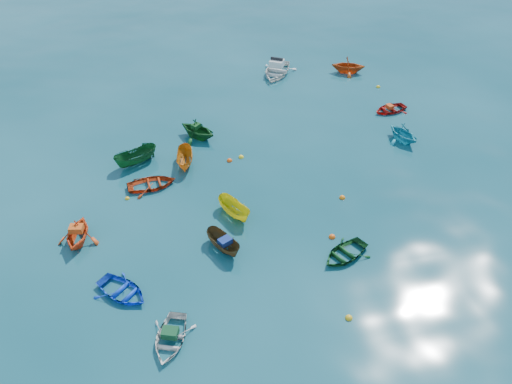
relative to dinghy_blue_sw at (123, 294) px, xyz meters
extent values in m
plane|color=#093744|center=(8.33, 1.30, 0.00)|extent=(160.00, 160.00, 0.00)
imported|color=blue|center=(0.00, 0.00, 0.00)|extent=(3.63, 3.64, 0.62)
imported|color=silver|center=(2.15, -3.35, 0.00)|extent=(2.92, 3.42, 0.60)
imported|color=#4E391C|center=(5.57, 2.12, 0.00)|extent=(2.13, 2.84, 1.04)
imported|color=#E84715|center=(-2.39, 4.51, 0.00)|extent=(2.84, 3.15, 1.45)
imported|color=yellow|center=(6.69, 4.86, 0.00)|extent=(2.17, 2.97, 1.08)
imported|color=#0F4219|center=(11.98, 0.15, 0.00)|extent=(3.58, 3.22, 0.61)
imported|color=teal|center=(20.35, 10.60, 0.00)|extent=(3.05, 3.30, 1.44)
imported|color=#AB300E|center=(1.94, 8.82, 0.00)|extent=(3.32, 2.52, 0.65)
imported|color=#C26A12|center=(4.34, 10.85, 0.00)|extent=(1.47, 3.03, 1.13)
imported|color=#124D1B|center=(5.61, 14.22, 0.00)|extent=(3.97, 3.98, 1.59)
imported|color=#A4120D|center=(21.35, 14.93, 0.00)|extent=(3.21, 2.60, 0.59)
imported|color=#BC4511|center=(20.60, 22.63, 0.00)|extent=(3.74, 3.49, 1.59)
imported|color=#114C22|center=(1.06, 11.69, 0.00)|extent=(3.40, 2.54, 1.24)
imported|color=silver|center=(14.06, 23.68, 0.00)|extent=(4.93, 5.38, 1.51)
cube|color=#104323|center=(2.18, -3.26, 0.48)|extent=(0.89, 0.78, 0.36)
cube|color=navy|center=(5.64, 1.99, 0.69)|extent=(0.86, 0.79, 0.34)
cube|color=#DA4F16|center=(-2.38, 4.56, 0.90)|extent=(0.84, 0.70, 0.36)
cube|color=#114418|center=(5.54, 14.30, 0.95)|extent=(0.79, 0.78, 0.31)
cube|color=#C94014|center=(21.26, 14.91, 0.43)|extent=(0.56, 0.66, 0.28)
sphere|color=gold|center=(10.71, -3.91, 0.00)|extent=(0.37, 0.37, 0.37)
sphere|color=#FF570D|center=(11.82, 1.72, 0.00)|extent=(0.39, 0.39, 0.39)
sphere|color=orange|center=(1.77, 12.39, 0.00)|extent=(0.34, 0.34, 0.34)
sphere|color=yellow|center=(8.27, 10.90, 0.00)|extent=(0.37, 0.37, 0.37)
sphere|color=orange|center=(13.65, 5.02, 0.00)|extent=(0.38, 0.38, 0.38)
sphere|color=yellow|center=(0.34, 7.86, 0.00)|extent=(0.30, 0.30, 0.30)
sphere|color=#ED4D0C|center=(7.38, 10.64, 0.00)|extent=(0.39, 0.39, 0.39)
sphere|color=yellow|center=(22.16, 19.15, 0.00)|extent=(0.36, 0.36, 0.36)
camera|label=1|loc=(3.04, -17.88, 19.74)|focal=35.00mm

